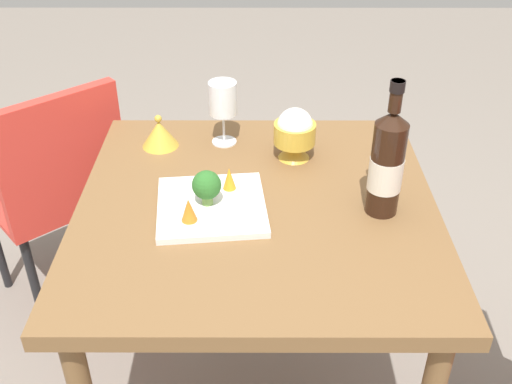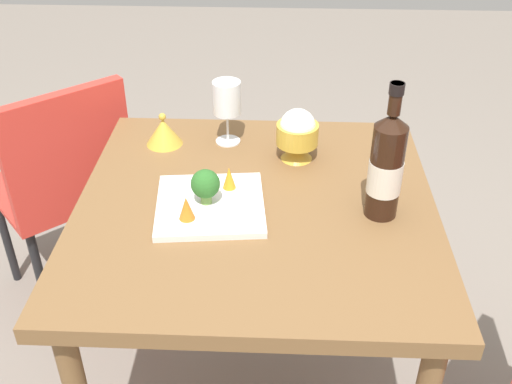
# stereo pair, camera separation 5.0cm
# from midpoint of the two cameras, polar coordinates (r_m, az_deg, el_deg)

# --- Properties ---
(dining_table) EXTENTS (0.85, 0.85, 0.76)m
(dining_table) POSITION_cam_midpoint_polar(r_m,az_deg,el_deg) (1.51, -0.96, -3.94)
(dining_table) COLOR brown
(dining_table) RESTS_ON ground_plane
(chair_near_window) EXTENTS (0.56, 0.56, 0.85)m
(chair_near_window) POSITION_cam_midpoint_polar(r_m,az_deg,el_deg) (2.06, -18.75, 0.92)
(chair_near_window) COLOR red
(chair_near_window) RESTS_ON ground_plane
(wine_bottle) EXTENTS (0.08, 0.08, 0.33)m
(wine_bottle) POSITION_cam_midpoint_polar(r_m,az_deg,el_deg) (1.38, 11.03, 2.64)
(wine_bottle) COLOR black
(wine_bottle) RESTS_ON dining_table
(wine_glass) EXTENTS (0.08, 0.08, 0.18)m
(wine_glass) POSITION_cam_midpoint_polar(r_m,az_deg,el_deg) (1.65, -4.07, 8.57)
(wine_glass) COLOR white
(wine_glass) RESTS_ON dining_table
(rice_bowl) EXTENTS (0.11, 0.11, 0.14)m
(rice_bowl) POSITION_cam_midpoint_polar(r_m,az_deg,el_deg) (1.60, 2.66, 5.53)
(rice_bowl) COLOR gold
(rice_bowl) RESTS_ON dining_table
(rice_bowl_lid) EXTENTS (0.10, 0.10, 0.09)m
(rice_bowl_lid) POSITION_cam_midpoint_polar(r_m,az_deg,el_deg) (1.69, -9.91, 5.41)
(rice_bowl_lid) COLOR gold
(rice_bowl_lid) RESTS_ON dining_table
(serving_plate) EXTENTS (0.27, 0.27, 0.02)m
(serving_plate) POSITION_cam_midpoint_polar(r_m,az_deg,el_deg) (1.43, -5.26, -1.36)
(serving_plate) COLOR white
(serving_plate) RESTS_ON dining_table
(broccoli_floret) EXTENTS (0.07, 0.07, 0.09)m
(broccoli_floret) POSITION_cam_midpoint_polar(r_m,az_deg,el_deg) (1.40, -5.74, 0.57)
(broccoli_floret) COLOR #729E4C
(broccoli_floret) RESTS_ON serving_plate
(carrot_garnish_left) EXTENTS (0.03, 0.03, 0.06)m
(carrot_garnish_left) POSITION_cam_midpoint_polar(r_m,az_deg,el_deg) (1.46, -3.58, 1.28)
(carrot_garnish_left) COLOR orange
(carrot_garnish_left) RESTS_ON serving_plate
(carrot_garnish_right) EXTENTS (0.04, 0.04, 0.06)m
(carrot_garnish_right) POSITION_cam_midpoint_polar(r_m,az_deg,el_deg) (1.36, -7.44, -1.67)
(carrot_garnish_right) COLOR orange
(carrot_garnish_right) RESTS_ON serving_plate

